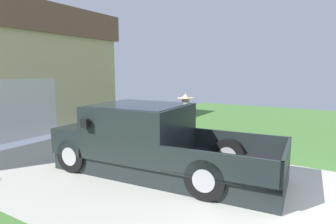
% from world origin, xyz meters
% --- Properties ---
extents(pickup_truck, '(2.41, 5.38, 1.61)m').
position_xyz_m(pickup_truck, '(0.36, 4.19, 0.73)').
color(pickup_truck, black).
rests_on(pickup_truck, ground).
extents(person_with_hat, '(0.49, 0.49, 1.77)m').
position_xyz_m(person_with_hat, '(1.94, 3.98, 1.00)').
color(person_with_hat, brown).
rests_on(person_with_hat, ground).
extents(handbag, '(0.30, 0.22, 0.37)m').
position_xyz_m(handbag, '(1.82, 3.66, 0.11)').
color(handbag, beige).
rests_on(handbag, ground).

